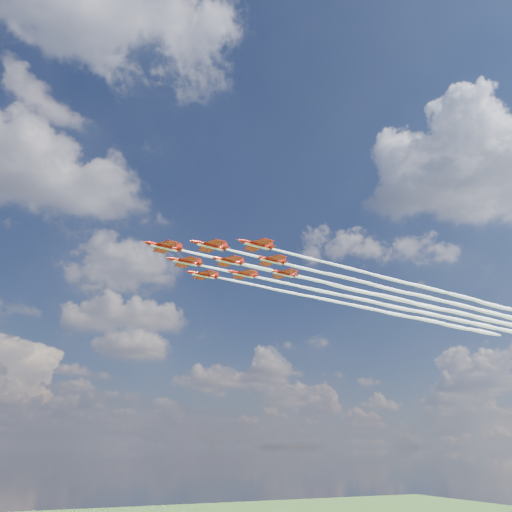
# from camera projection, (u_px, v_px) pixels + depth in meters

# --- Properties ---
(jet_lead) EXTENTS (152.83, 31.95, 2.62)m
(jet_lead) POSITION_uv_depth(u_px,v_px,m) (375.00, 294.00, 162.35)
(jet_lead) COLOR #A71409
(jet_row2_port) EXTENTS (152.83, 31.95, 2.62)m
(jet_row2_port) POSITION_uv_depth(u_px,v_px,m) (410.00, 294.00, 161.79)
(jet_row2_port) COLOR #A71409
(jet_row2_starb) EXTENTS (152.83, 31.95, 2.62)m
(jet_row2_starb) POSITION_uv_depth(u_px,v_px,m) (379.00, 303.00, 172.51)
(jet_row2_starb) COLOR #A71409
(jet_row3_port) EXTENTS (152.83, 31.95, 2.62)m
(jet_row3_port) POSITION_uv_depth(u_px,v_px,m) (447.00, 293.00, 161.23)
(jet_row3_port) COLOR #A71409
(jet_row3_centre) EXTENTS (152.83, 31.95, 2.62)m
(jet_row3_centre) POSITION_uv_depth(u_px,v_px,m) (412.00, 303.00, 171.95)
(jet_row3_centre) COLOR #A71409
(jet_row3_starb) EXTENTS (152.83, 31.95, 2.62)m
(jet_row3_starb) POSITION_uv_depth(u_px,v_px,m) (382.00, 311.00, 182.68)
(jet_row3_starb) COLOR #A71409
(jet_row4_port) EXTENTS (152.83, 31.95, 2.62)m
(jet_row4_port) POSITION_uv_depth(u_px,v_px,m) (446.00, 302.00, 171.39)
(jet_row4_port) COLOR #A71409
(jet_row4_starb) EXTENTS (152.83, 31.95, 2.62)m
(jet_row4_starb) POSITION_uv_depth(u_px,v_px,m) (414.00, 311.00, 182.12)
(jet_row4_starb) COLOR #A71409
(jet_tail) EXTENTS (152.83, 31.95, 2.62)m
(jet_tail) POSITION_uv_depth(u_px,v_px,m) (446.00, 310.00, 181.56)
(jet_tail) COLOR #A71409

